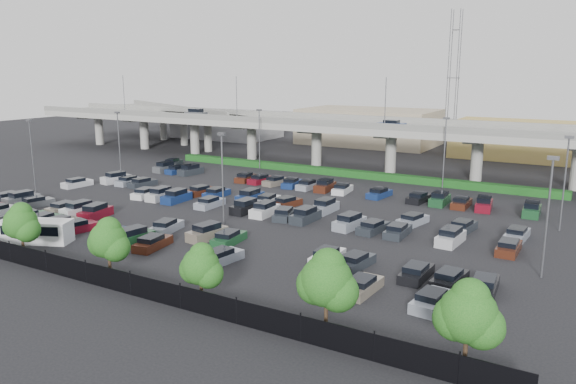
% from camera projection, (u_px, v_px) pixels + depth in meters
% --- Properties ---
extents(ground, '(280.00, 280.00, 0.00)m').
position_uv_depth(ground, '(262.00, 209.00, 70.00)').
color(ground, black).
extents(overpass, '(150.00, 13.00, 15.80)m').
position_uv_depth(overpass, '(362.00, 129.00, 95.60)').
color(overpass, gray).
rests_on(overpass, ground).
extents(on_ramp, '(50.93, 30.13, 8.80)m').
position_uv_depth(on_ramp, '(174.00, 113.00, 130.46)').
color(on_ramp, gray).
rests_on(on_ramp, ground).
extents(hedge, '(66.00, 1.60, 1.10)m').
position_uv_depth(hedge, '(346.00, 173.00, 90.97)').
color(hedge, '#113D13').
rests_on(hedge, ground).
extents(fence, '(70.00, 0.10, 2.00)m').
position_uv_depth(fence, '(77.00, 270.00, 46.22)').
color(fence, black).
rests_on(fence, ground).
extents(tree_row, '(65.07, 3.66, 5.94)m').
position_uv_depth(tree_row, '(96.00, 236.00, 46.52)').
color(tree_row, '#332316').
rests_on(tree_row, ground).
extents(shuttle_bus, '(7.47, 5.10, 2.28)m').
position_uv_depth(shuttle_bus, '(36.00, 230.00, 56.36)').
color(shuttle_bus, white).
rests_on(shuttle_bus, ground).
extents(parked_cars, '(62.97, 41.69, 1.67)m').
position_uv_depth(parked_cars, '(241.00, 208.00, 67.85)').
color(parked_cars, maroon).
rests_on(parked_cars, ground).
extents(light_poles, '(66.90, 48.38, 10.30)m').
position_uv_depth(light_poles, '(243.00, 155.00, 72.37)').
color(light_poles, '#505155').
rests_on(light_poles, ground).
extents(distant_buildings, '(138.00, 24.00, 9.00)m').
position_uv_depth(distant_buildings, '(476.00, 135.00, 115.24)').
color(distant_buildings, gray).
rests_on(distant_buildings, ground).
extents(comm_tower, '(2.40, 2.40, 30.00)m').
position_uv_depth(comm_tower, '(453.00, 75.00, 127.07)').
color(comm_tower, '#505155').
rests_on(comm_tower, ground).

